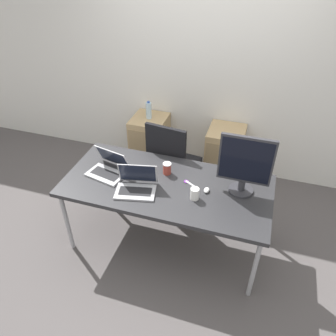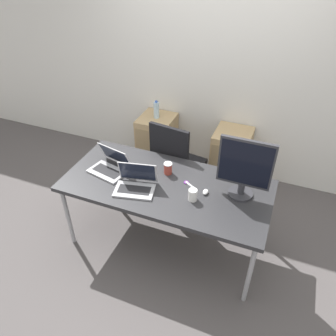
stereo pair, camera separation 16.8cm
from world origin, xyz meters
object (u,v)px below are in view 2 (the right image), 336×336
object	(u,v)px
laptop_left	(110,166)
coffee_cup_white	(193,195)
cabinet_left	(157,142)
water_bottle	(156,110)
monitor	(245,168)
cabinet_right	(230,158)
mouse	(206,192)
office_chair	(177,171)
laptop_right	(135,184)
coffee_cup_brown	(168,168)

from	to	relation	value
laptop_left	coffee_cup_white	bearing A→B (deg)	-7.19
cabinet_left	water_bottle	distance (m)	0.46
monitor	cabinet_right	bearing A→B (deg)	105.23
monitor	water_bottle	bearing A→B (deg)	139.27
cabinet_right	coffee_cup_white	xyz separation A→B (m)	(-0.07, -1.31, 0.45)
laptop_left	water_bottle	bearing A→B (deg)	91.89
water_bottle	coffee_cup_white	world-z (taller)	water_bottle
water_bottle	mouse	world-z (taller)	water_bottle
office_chair	coffee_cup_white	distance (m)	0.99
office_chair	water_bottle	size ratio (longest dim) A/B	4.65
cabinet_left	cabinet_right	distance (m)	0.97
monitor	cabinet_left	bearing A→B (deg)	139.32
cabinet_right	cabinet_left	bearing A→B (deg)	180.00
office_chair	cabinet_left	bearing A→B (deg)	132.27
cabinet_left	coffee_cup_white	world-z (taller)	coffee_cup_white
office_chair	laptop_right	xyz separation A→B (m)	(-0.08, -0.84, 0.42)
water_bottle	cabinet_right	bearing A→B (deg)	-0.13
cabinet_left	coffee_cup_brown	xyz separation A→B (m)	(0.57, -1.04, 0.45)
laptop_right	coffee_cup_brown	bearing A→B (deg)	59.31
laptop_left	coffee_cup_brown	bearing A→B (deg)	16.33
office_chair	laptop_left	distance (m)	0.91
monitor	coffee_cup_white	size ratio (longest dim) A/B	5.13
water_bottle	laptop_right	bearing A→B (deg)	-74.04
water_bottle	laptop_right	xyz separation A→B (m)	(0.39, -1.36, -0.02)
cabinet_left	laptop_right	size ratio (longest dim) A/B	1.84
cabinet_left	laptop_left	distance (m)	1.28
monitor	coffee_cup_brown	bearing A→B (deg)	176.24
mouse	monitor	bearing A→B (deg)	19.22
cabinet_left	coffee_cup_brown	world-z (taller)	coffee_cup_brown
laptop_left	laptop_right	distance (m)	0.38
cabinet_left	office_chair	bearing A→B (deg)	-47.73
office_chair	coffee_cup_brown	xyz separation A→B (m)	(0.10, -0.52, 0.43)
mouse	laptop_left	bearing A→B (deg)	-179.33
monitor	coffee_cup_brown	world-z (taller)	monitor
office_chair	monitor	distance (m)	1.18
monitor	coffee_cup_brown	xyz separation A→B (m)	(-0.70, 0.05, -0.22)
mouse	coffee_cup_brown	distance (m)	0.44
cabinet_right	water_bottle	bearing A→B (deg)	179.87
cabinet_left	mouse	size ratio (longest dim) A/B	10.02
cabinet_right	water_bottle	size ratio (longest dim) A/B	3.17
laptop_left	monitor	world-z (taller)	monitor
water_bottle	laptop_left	size ratio (longest dim) A/B	0.58
laptop_left	coffee_cup_white	distance (m)	0.87
laptop_left	laptop_right	xyz separation A→B (m)	(0.35, -0.15, 0.00)
water_bottle	laptop_right	size ratio (longest dim) A/B	0.58
water_bottle	mouse	distance (m)	1.55
cabinet_left	mouse	distance (m)	1.60
monitor	office_chair	bearing A→B (deg)	144.38
cabinet_right	monitor	distance (m)	1.32
office_chair	coffee_cup_white	world-z (taller)	office_chair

